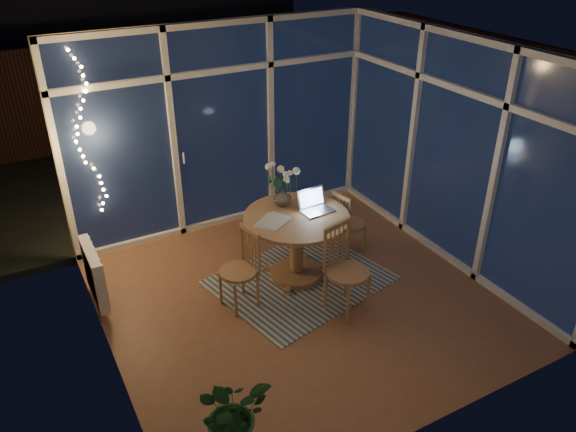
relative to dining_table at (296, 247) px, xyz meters
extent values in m
plane|color=brown|center=(-0.16, -0.37, -0.39)|extent=(4.00, 4.00, 0.00)
plane|color=white|center=(-0.16, -0.37, 2.21)|extent=(4.00, 4.00, 0.00)
cube|color=silver|center=(-0.16, 1.63, 0.91)|extent=(4.00, 0.04, 2.60)
cube|color=silver|center=(-0.16, -2.37, 0.91)|extent=(4.00, 0.04, 2.60)
cube|color=silver|center=(-2.16, -0.37, 0.91)|extent=(0.04, 4.00, 2.60)
cube|color=silver|center=(1.84, -0.37, 0.91)|extent=(0.04, 4.00, 2.60)
cube|color=white|center=(-0.16, 1.59, 0.91)|extent=(4.00, 0.10, 2.60)
cube|color=white|center=(1.80, -0.37, 0.91)|extent=(0.10, 4.00, 2.60)
cube|color=silver|center=(-2.10, 0.53, 0.01)|extent=(0.10, 0.70, 0.58)
cube|color=black|center=(0.34, 4.63, -0.45)|extent=(12.00, 6.00, 0.10)
cube|color=black|center=(-0.16, 5.13, 0.51)|extent=(11.00, 0.08, 1.80)
sphere|color=#193216|center=(-0.96, 3.03, 0.06)|extent=(0.90, 0.90, 0.90)
cube|color=beige|center=(0.00, -0.10, -0.39)|extent=(2.08, 1.81, 0.01)
cylinder|color=olive|center=(0.00, 0.00, 0.00)|extent=(1.38, 1.38, 0.79)
cube|color=olive|center=(-0.79, -0.18, 0.05)|extent=(0.48, 0.48, 0.90)
cube|color=olive|center=(0.80, 0.13, 0.03)|extent=(0.46, 0.46, 0.85)
cube|color=olive|center=(0.15, -0.79, 0.10)|extent=(0.56, 0.56, 0.99)
imported|color=silver|center=(-0.02, 0.29, 0.50)|extent=(0.24, 0.24, 0.21)
imported|color=white|center=(0.25, 0.18, 0.41)|extent=(0.18, 0.18, 0.04)
cube|color=silver|center=(-0.30, 0.00, 0.40)|extent=(0.42, 0.39, 0.01)
cube|color=black|center=(0.14, -0.12, 0.40)|extent=(0.11, 0.07, 0.01)
imported|color=#1B4C25|center=(-1.60, -1.88, -0.01)|extent=(0.63, 0.58, 0.76)
camera|label=1|loc=(-2.62, -4.62, 3.32)|focal=35.00mm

